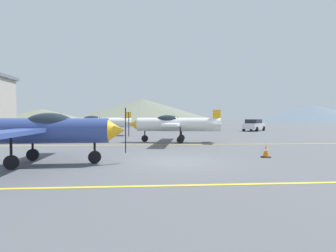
% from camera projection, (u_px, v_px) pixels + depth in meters
% --- Properties ---
extents(ground_plane, '(400.00, 400.00, 0.00)m').
position_uv_depth(ground_plane, '(174.00, 161.00, 11.70)').
color(ground_plane, '#54565B').
extents(apron_line_near, '(80.00, 0.16, 0.01)m').
position_uv_depth(apron_line_near, '(189.00, 185.00, 7.53)').
color(apron_line_near, yellow).
rests_on(apron_line_near, ground_plane).
extents(apron_line_far, '(80.00, 0.16, 0.01)m').
position_uv_depth(apron_line_far, '(164.00, 145.00, 18.75)').
color(apron_line_far, yellow).
rests_on(apron_line_far, ground_plane).
extents(airplane_near, '(7.07, 8.15, 2.45)m').
position_uv_depth(airplane_near, '(35.00, 130.00, 10.85)').
color(airplane_near, '#33478C').
rests_on(airplane_near, ground_plane).
extents(airplane_mid, '(7.15, 8.18, 2.45)m').
position_uv_depth(airplane_mid, '(175.00, 124.00, 20.78)').
color(airplane_mid, white).
rests_on(airplane_mid, ground_plane).
extents(airplane_far, '(7.14, 8.19, 2.45)m').
position_uv_depth(airplane_far, '(98.00, 122.00, 28.14)').
color(airplane_far, white).
rests_on(airplane_far, ground_plane).
extents(car_sedan, '(4.20, 4.41, 1.62)m').
position_uv_depth(car_sedan, '(254.00, 125.00, 38.22)').
color(car_sedan, white).
rests_on(car_sedan, ground_plane).
extents(traffic_cone_front, '(0.36, 0.36, 0.59)m').
position_uv_depth(traffic_cone_front, '(266.00, 151.00, 12.88)').
color(traffic_cone_front, black).
rests_on(traffic_cone_front, ground_plane).
extents(hill_left, '(59.78, 59.78, 7.20)m').
position_uv_depth(hill_left, '(41.00, 115.00, 165.82)').
color(hill_left, slate).
rests_on(hill_left, ground_plane).
extents(hill_centerleft, '(73.79, 73.79, 10.75)m').
position_uv_depth(hill_centerleft, '(142.00, 110.00, 131.12)').
color(hill_centerleft, slate).
rests_on(hill_centerleft, ground_plane).
extents(hill_centerright, '(57.78, 57.78, 7.48)m').
position_uv_depth(hill_centerright, '(312.00, 114.00, 128.10)').
color(hill_centerright, slate).
rests_on(hill_centerright, ground_plane).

